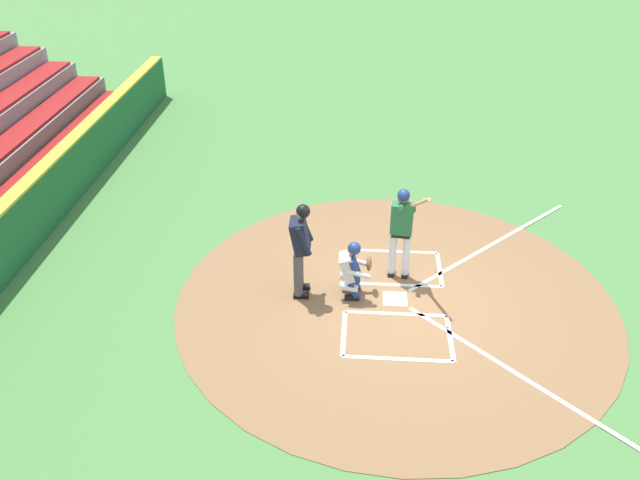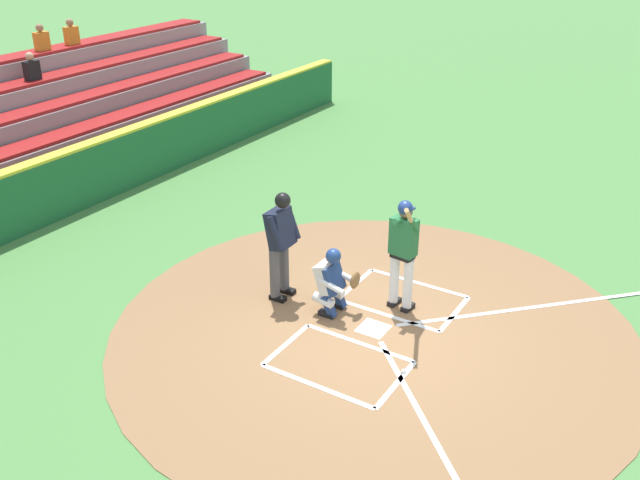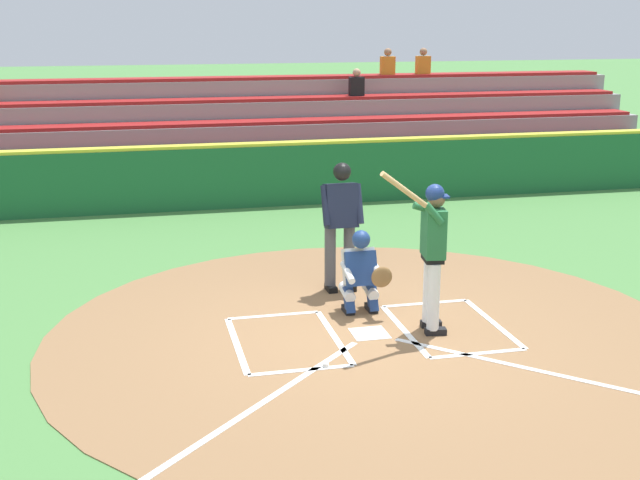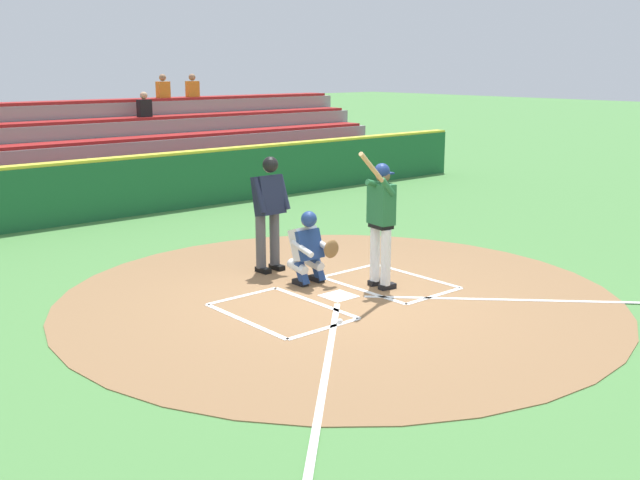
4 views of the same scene
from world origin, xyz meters
name	(u,v)px [view 3 (image 3 of 4)]	position (x,y,z in m)	size (l,w,h in m)	color
ground_plane	(370,334)	(0.00, 0.00, 0.00)	(120.00, 120.00, 0.00)	#4C8442
dirt_circle	(370,334)	(0.00, 0.00, 0.01)	(8.00, 8.00, 0.01)	olive
home_plate_and_chalk	(391,361)	(0.00, 0.88, 0.01)	(7.93, 4.91, 0.01)	white
batter	(432,247)	(-0.75, 0.08, 1.10)	(1.00, 0.62, 2.13)	white
catcher	(361,270)	(-0.11, -0.80, 0.59)	(0.59, 0.60, 1.13)	black
plate_umpire	(341,218)	(-0.07, -1.74, 1.08)	(0.59, 0.41, 1.86)	#4C4C51
baseball	(326,365)	(0.77, 0.87, 0.04)	(0.07, 0.07, 0.07)	white
backstop_wall	(268,174)	(0.00, -7.50, 0.65)	(22.00, 0.36, 1.31)	#1E6033
bleacher_stand	(245,142)	(0.00, -10.77, 0.85)	(20.00, 4.25, 3.00)	gray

